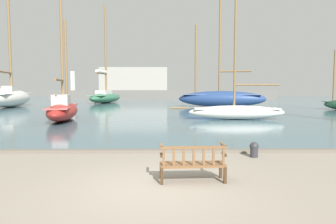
{
  "coord_description": "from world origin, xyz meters",
  "views": [
    {
      "loc": [
        0.31,
        -6.75,
        2.27
      ],
      "look_at": [
        0.5,
        10.0,
        1.0
      ],
      "focal_mm": 32.0,
      "sensor_mm": 36.0,
      "label": 1
    }
  ],
  "objects_px": {
    "sailboat_far_port": "(105,96)",
    "sailboat_centre_channel": "(63,109)",
    "park_bench": "(193,163)",
    "sailboat_outer_starboard": "(11,97)",
    "mooring_bollard": "(254,149)",
    "sailboat_far_starboard": "(236,111)",
    "sailboat_mid_starboard": "(221,98)"
  },
  "relations": [
    {
      "from": "park_bench",
      "to": "sailboat_far_port",
      "type": "distance_m",
      "value": 42.62
    },
    {
      "from": "sailboat_far_starboard",
      "to": "mooring_bollard",
      "type": "height_order",
      "value": "sailboat_far_starboard"
    },
    {
      "from": "sailboat_outer_starboard",
      "to": "mooring_bollard",
      "type": "xyz_separation_m",
      "value": [
        22.12,
        -27.53,
        -1.04
      ]
    },
    {
      "from": "sailboat_far_port",
      "to": "sailboat_outer_starboard",
      "type": "bearing_deg",
      "value": -130.42
    },
    {
      "from": "sailboat_far_port",
      "to": "sailboat_centre_channel",
      "type": "xyz_separation_m",
      "value": [
        2.31,
        -27.2,
        -0.29
      ]
    },
    {
      "from": "sailboat_centre_channel",
      "to": "sailboat_far_starboard",
      "type": "distance_m",
      "value": 12.51
    },
    {
      "from": "sailboat_mid_starboard",
      "to": "mooring_bollard",
      "type": "relative_size",
      "value": 26.06
    },
    {
      "from": "park_bench",
      "to": "sailboat_far_port",
      "type": "xyz_separation_m",
      "value": [
        -10.27,
        41.36,
        0.72
      ]
    },
    {
      "from": "park_bench",
      "to": "sailboat_centre_channel",
      "type": "distance_m",
      "value": 16.25
    },
    {
      "from": "park_bench",
      "to": "mooring_bollard",
      "type": "distance_m",
      "value": 3.51
    },
    {
      "from": "sailboat_mid_starboard",
      "to": "sailboat_centre_channel",
      "type": "height_order",
      "value": "sailboat_mid_starboard"
    },
    {
      "from": "park_bench",
      "to": "sailboat_far_starboard",
      "type": "bearing_deg",
      "value": 72.54
    },
    {
      "from": "sailboat_centre_channel",
      "to": "sailboat_far_starboard",
      "type": "bearing_deg",
      "value": 1.4
    },
    {
      "from": "sailboat_far_starboard",
      "to": "sailboat_centre_channel",
      "type": "bearing_deg",
      "value": -178.6
    },
    {
      "from": "sailboat_mid_starboard",
      "to": "sailboat_far_starboard",
      "type": "distance_m",
      "value": 15.61
    },
    {
      "from": "sailboat_far_starboard",
      "to": "mooring_bollard",
      "type": "bearing_deg",
      "value": -100.71
    },
    {
      "from": "mooring_bollard",
      "to": "sailboat_far_starboard",
      "type": "bearing_deg",
      "value": 79.29
    },
    {
      "from": "sailboat_mid_starboard",
      "to": "sailboat_centre_channel",
      "type": "xyz_separation_m",
      "value": [
        -14.31,
        -15.8,
        -0.33
      ]
    },
    {
      "from": "sailboat_outer_starboard",
      "to": "mooring_bollard",
      "type": "height_order",
      "value": "sailboat_outer_starboard"
    },
    {
      "from": "sailboat_outer_starboard",
      "to": "mooring_bollard",
      "type": "distance_m",
      "value": 35.33
    },
    {
      "from": "sailboat_mid_starboard",
      "to": "sailboat_far_starboard",
      "type": "height_order",
      "value": "sailboat_mid_starboard"
    },
    {
      "from": "sailboat_far_port",
      "to": "sailboat_outer_starboard",
      "type": "distance_m",
      "value": 14.71
    },
    {
      "from": "sailboat_centre_channel",
      "to": "mooring_bollard",
      "type": "relative_size",
      "value": 18.51
    },
    {
      "from": "sailboat_centre_channel",
      "to": "mooring_bollard",
      "type": "height_order",
      "value": "sailboat_centre_channel"
    },
    {
      "from": "sailboat_far_port",
      "to": "sailboat_far_starboard",
      "type": "height_order",
      "value": "sailboat_far_port"
    },
    {
      "from": "sailboat_far_port",
      "to": "sailboat_far_starboard",
      "type": "distance_m",
      "value": 30.71
    },
    {
      "from": "sailboat_centre_channel",
      "to": "sailboat_far_starboard",
      "type": "relative_size",
      "value": 0.96
    },
    {
      "from": "mooring_bollard",
      "to": "sailboat_centre_channel",
      "type": "bearing_deg",
      "value": 131.69
    },
    {
      "from": "sailboat_mid_starboard",
      "to": "park_bench",
      "type": "bearing_deg",
      "value": -101.97
    },
    {
      "from": "sailboat_outer_starboard",
      "to": "mooring_bollard",
      "type": "relative_size",
      "value": 27.3
    },
    {
      "from": "park_bench",
      "to": "sailboat_centre_channel",
      "type": "height_order",
      "value": "sailboat_centre_channel"
    },
    {
      "from": "sailboat_far_port",
      "to": "sailboat_mid_starboard",
      "type": "bearing_deg",
      "value": -34.42
    }
  ]
}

